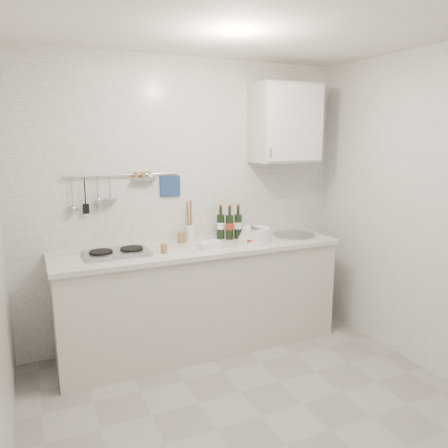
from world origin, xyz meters
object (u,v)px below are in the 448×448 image
object	(u,v)px
wall_cabinet	(285,123)
utensil_crock	(190,231)
wine_bottles	(229,222)
plate_stack_hob	(130,252)
plate_stack_sink	(255,235)

from	to	relation	value
wall_cabinet	utensil_crock	bearing A→B (deg)	172.53
wall_cabinet	wine_bottles	distance (m)	1.04
plate_stack_hob	plate_stack_sink	bearing A→B (deg)	-1.97
plate_stack_sink	plate_stack_hob	bearing A→B (deg)	178.03
utensil_crock	plate_stack_hob	bearing A→B (deg)	-156.84
wall_cabinet	plate_stack_hob	distance (m)	1.82
plate_stack_sink	wine_bottles	xyz separation A→B (m)	(-0.16, 0.19, 0.10)
plate_stack_hob	utensil_crock	xyz separation A→B (m)	(0.60, 0.26, 0.07)
wall_cabinet	utensil_crock	world-z (taller)	wall_cabinet
wall_cabinet	utensil_crock	xyz separation A→B (m)	(-0.90, 0.12, -0.95)
plate_stack_hob	wine_bottles	world-z (taller)	wine_bottles
plate_stack_hob	wall_cabinet	bearing A→B (deg)	5.24
plate_stack_hob	utensil_crock	world-z (taller)	utensil_crock
wine_bottles	utensil_crock	size ratio (longest dim) A/B	0.86
plate_stack_hob	plate_stack_sink	world-z (taller)	plate_stack_sink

